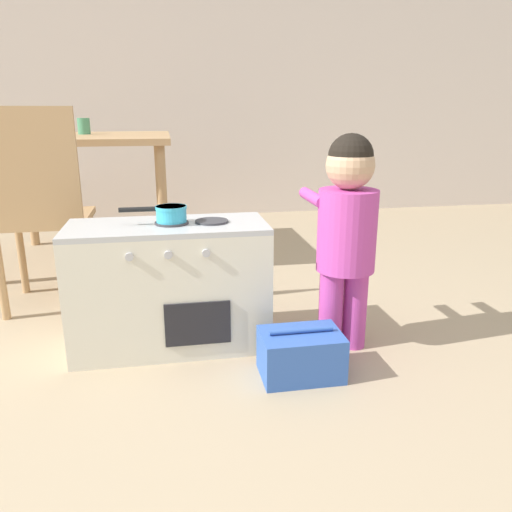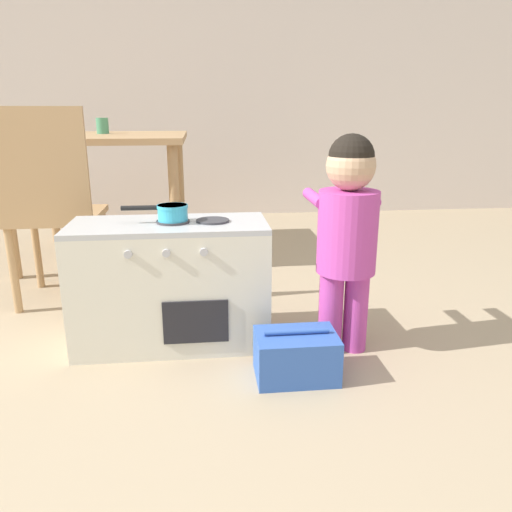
{
  "view_description": "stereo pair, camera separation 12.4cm",
  "coord_description": "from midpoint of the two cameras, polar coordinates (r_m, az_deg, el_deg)",
  "views": [
    {
      "loc": [
        0.04,
        -1.06,
        0.89
      ],
      "look_at": [
        0.36,
        0.7,
        0.36
      ],
      "focal_mm": 35.0,
      "sensor_mm": 36.0,
      "label": 1
    },
    {
      "loc": [
        0.16,
        -1.08,
        0.89
      ],
      "look_at": [
        0.36,
        0.7,
        0.36
      ],
      "focal_mm": 35.0,
      "sensor_mm": 36.0,
      "label": 2
    }
  ],
  "objects": [
    {
      "name": "play_kitchen",
      "position": [
        1.95,
        -7.86,
        -3.18
      ],
      "size": [
        0.74,
        0.34,
        0.49
      ],
      "color": "silver",
      "rests_on": "ground_plane"
    },
    {
      "name": "dining_chair_near",
      "position": [
        2.42,
        -20.98,
        5.43
      ],
      "size": [
        0.4,
        0.4,
        0.9
      ],
      "color": "tan",
      "rests_on": "ground_plane"
    },
    {
      "name": "ground_plane",
      "position": [
        1.4,
        -9.67,
        -23.48
      ],
      "size": [
        16.0,
        16.0,
        0.0
      ],
      "primitive_type": "plane",
      "color": "tan"
    },
    {
      "name": "toy_pot",
      "position": [
        1.87,
        -7.82,
        5.06
      ],
      "size": [
        0.24,
        0.11,
        0.06
      ],
      "color": "#38B2D6",
      "rests_on": "play_kitchen"
    },
    {
      "name": "cup_on_table",
      "position": [
        3.26,
        -16.08,
        14.11
      ],
      "size": [
        0.07,
        0.07,
        0.09
      ],
      "color": "#478E66",
      "rests_on": "dining_table"
    },
    {
      "name": "wall_back",
      "position": [
        4.38,
        -8.15,
        21.64
      ],
      "size": [
        10.0,
        0.06,
        2.6
      ],
      "color": "beige",
      "rests_on": "ground_plane"
    },
    {
      "name": "child_figure",
      "position": [
        1.84,
        12.33,
        3.55
      ],
      "size": [
        0.24,
        0.34,
        0.81
      ],
      "color": "#BC429E",
      "rests_on": "ground_plane"
    },
    {
      "name": "dining_table",
      "position": [
        3.17,
        -16.08,
        11.43
      ],
      "size": [
        0.99,
        0.93,
        0.75
      ],
      "color": "tan",
      "rests_on": "ground_plane"
    },
    {
      "name": "toy_basket",
      "position": [
        1.75,
        6.67,
        -11.27
      ],
      "size": [
        0.28,
        0.19,
        0.18
      ],
      "color": "#335BB2",
      "rests_on": "ground_plane"
    }
  ]
}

